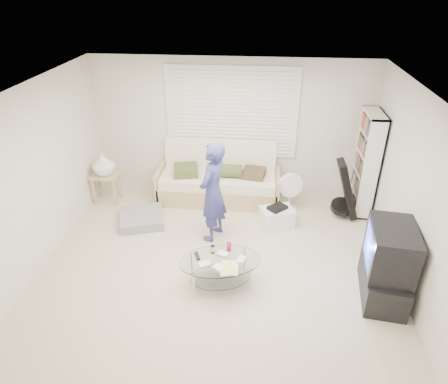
# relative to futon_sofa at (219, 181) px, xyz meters

# --- Properties ---
(ground) EXTENTS (5.00, 5.00, 0.00)m
(ground) POSITION_rel_futon_sofa_xyz_m (0.20, -1.88, -0.35)
(ground) COLOR #B9AB90
(ground) RESTS_ON ground
(room_shell) EXTENTS (5.02, 4.52, 2.51)m
(room_shell) POSITION_rel_futon_sofa_xyz_m (0.20, -1.40, 1.28)
(room_shell) COLOR beige
(room_shell) RESTS_ON ground
(window_blinds) EXTENTS (2.32, 0.08, 1.62)m
(window_blinds) POSITION_rel_futon_sofa_xyz_m (0.20, 0.32, 1.20)
(window_blinds) COLOR silver
(window_blinds) RESTS_ON ground
(futon_sofa) EXTENTS (2.20, 0.89, 1.08)m
(futon_sofa) POSITION_rel_futon_sofa_xyz_m (0.00, 0.00, 0.00)
(futon_sofa) COLOR tan
(futon_sofa) RESTS_ON ground
(grey_floor_pillow) EXTENTS (0.88, 0.88, 0.16)m
(grey_floor_pillow) POSITION_rel_futon_sofa_xyz_m (-1.21, -0.97, -0.27)
(grey_floor_pillow) COLOR slate
(grey_floor_pillow) RESTS_ON ground
(side_table) EXTENTS (0.48, 0.38, 0.95)m
(side_table) POSITION_rel_futon_sofa_xyz_m (-2.02, -0.31, 0.35)
(side_table) COLOR tan
(side_table) RESTS_ON ground
(bookshelf) EXTENTS (0.28, 0.75, 1.77)m
(bookshelf) POSITION_rel_futon_sofa_xyz_m (2.52, -0.14, 0.53)
(bookshelf) COLOR white
(bookshelf) RESTS_ON ground
(guitar_case) EXTENTS (0.44, 0.38, 1.01)m
(guitar_case) POSITION_rel_futon_sofa_xyz_m (2.20, -0.44, 0.11)
(guitar_case) COLOR black
(guitar_case) RESTS_ON ground
(floor_fan) EXTENTS (0.45, 0.29, 0.72)m
(floor_fan) POSITION_rel_futon_sofa_xyz_m (1.29, -0.30, 0.07)
(floor_fan) COLOR white
(floor_fan) RESTS_ON ground
(storage_bin) EXTENTS (0.62, 0.52, 0.37)m
(storage_bin) POSITION_rel_futon_sofa_xyz_m (1.06, -0.83, -0.19)
(storage_bin) COLOR white
(storage_bin) RESTS_ON ground
(tv_unit) EXTENTS (0.62, 1.01, 1.04)m
(tv_unit) POSITION_rel_futon_sofa_xyz_m (2.39, -2.34, 0.15)
(tv_unit) COLOR black
(tv_unit) RESTS_ON ground
(coffee_table) EXTENTS (1.21, 0.93, 0.52)m
(coffee_table) POSITION_rel_futon_sofa_xyz_m (0.28, -2.35, -0.03)
(coffee_table) COLOR silver
(coffee_table) RESTS_ON ground
(standing_person) EXTENTS (0.56, 0.68, 1.60)m
(standing_person) POSITION_rel_futon_sofa_xyz_m (0.05, -1.24, 0.45)
(standing_person) COLOR navy
(standing_person) RESTS_ON ground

